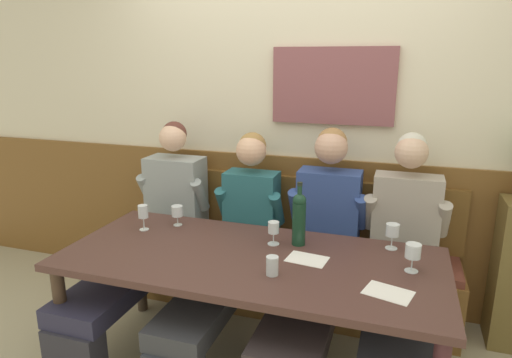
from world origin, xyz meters
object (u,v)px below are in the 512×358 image
Objects in this scene: wine_glass_mid_right at (177,212)px; wine_glass_left_end at (143,213)px; wine_glass_center_front at (393,231)px; person_right_seat at (152,230)px; person_left_seat at (232,244)px; water_tumbler_left at (272,266)px; wine_bottle_green_tall at (299,217)px; dining_table at (250,269)px; wine_glass_center_rear at (274,229)px; wine_glass_mid_left at (413,252)px; person_center_right_seat at (317,251)px; wall_bench at (284,271)px; person_center_left_seat at (402,267)px.

wine_glass_left_end reaches higher than wine_glass_mid_right.
person_right_seat is at bearing 179.07° from wine_glass_center_front.
water_tumbler_left is at bearing -51.47° from person_left_seat.
wine_bottle_green_tall is 0.81m from wine_glass_mid_right.
dining_table is 5.55× the size of wine_bottle_green_tall.
wine_glass_mid_left is at bearing -8.31° from wine_glass_center_rear.
person_center_right_seat is 10.09× the size of wine_glass_center_rear.
person_left_seat is 0.98m from wine_glass_center_front.
wine_bottle_green_tall is (0.21, 0.24, 0.24)m from dining_table.
wall_bench is 1.73× the size of person_center_left_seat.
wine_glass_mid_right is (-0.89, -0.07, 0.17)m from person_center_right_seat.
person_center_right_seat is at bearing 54.03° from wine_bottle_green_tall.
person_center_left_seat is 0.33m from wine_glass_mid_left.
person_right_seat is at bearing -155.54° from wall_bench.
person_center_right_seat is (1.14, -0.01, 0.01)m from person_right_seat.
wine_glass_left_end is 0.83m from wine_glass_center_rear.
person_right_seat is 1.62m from person_center_left_seat.
wine_glass_left_end is (-0.96, -0.08, -0.05)m from wine_bottle_green_tall.
person_left_seat reaches higher than wine_glass_center_rear.
dining_table is 1.50× the size of person_right_seat.
wall_bench is 18.23× the size of wine_glass_mid_right.
person_center_left_seat reaches higher than wine_bottle_green_tall.
wall_bench reaches higher than dining_table.
wall_bench reaches higher than wine_glass_center_front.
water_tumbler_left is at bearing -103.47° from person_center_right_seat.
wine_glass_mid_right is at bearing -17.01° from person_right_seat.
person_right_seat is 0.59m from person_left_seat.
wine_glass_mid_left reaches higher than wine_glass_mid_right.
wine_bottle_green_tall reaches higher than wine_glass_mid_right.
person_left_seat is 0.40m from wine_glass_mid_right.
wine_bottle_green_tall is 0.97m from wine_glass_left_end.
wine_glass_center_front is at bearing 112.31° from wine_glass_mid_left.
wall_bench is 0.78m from wine_glass_center_rear.
wine_glass_center_front is at bearing -2.50° from person_center_right_seat.
wall_bench reaches higher than wine_glass_left_end.
water_tumbler_left is (0.18, -0.92, 0.49)m from wall_bench.
person_center_left_seat is (0.79, 0.34, -0.03)m from dining_table.
person_right_seat is 3.71× the size of wine_bottle_green_tall.
person_center_right_seat is at bearing 177.78° from person_center_left_seat.
person_right_seat is 9.42× the size of wine_glass_center_front.
person_right_seat is 8.57× the size of wine_glass_left_end.
wine_bottle_green_tall is (1.05, -0.13, 0.26)m from person_right_seat.
wine_glass_center_rear is at bearing 68.51° from dining_table.
person_left_seat reaches higher than wine_glass_left_end.
person_center_right_seat reaches higher than wine_bottle_green_tall.
wine_glass_mid_right is (-0.59, -0.45, 0.53)m from wall_bench.
dining_table is 0.68m from wine_glass_mid_right.
wine_glass_left_end is (-1.05, -0.21, 0.20)m from person_center_right_seat.
person_left_seat is 8.53× the size of wine_glass_left_end.
dining_table is 0.42m from person_left_seat.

